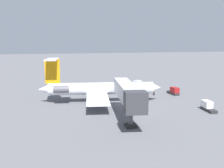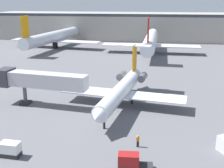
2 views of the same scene
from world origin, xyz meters
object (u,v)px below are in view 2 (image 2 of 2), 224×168
at_px(regional_jet, 122,89).
at_px(ground_crew_marshaller, 138,141).
at_px(baggage_tug_trailing, 132,162).
at_px(parked_airliner_centre, 151,41).
at_px(parked_airliner_west_mid, 54,37).
at_px(baggage_tug_lead, 8,150).
at_px(jet_bridge, 36,80).

relative_size(regional_jet, ground_crew_marshaller, 16.10).
bearing_deg(baggage_tug_trailing, parked_airliner_centre, 89.42).
xyz_separation_m(ground_crew_marshaller, parked_airliner_west_mid, (-37.54, 74.23, 3.54)).
xyz_separation_m(regional_jet, baggage_tug_lead, (-12.08, -19.77, -2.32)).
relative_size(jet_bridge, parked_airliner_centre, 0.42).
height_order(jet_bridge, baggage_tug_lead, jet_bridge).
height_order(jet_bridge, parked_airliner_west_mid, parked_airliner_west_mid).
relative_size(regional_jet, parked_airliner_centre, 0.66).
distance_m(baggage_tug_lead, parked_airliner_west_mid, 81.90).
relative_size(ground_crew_marshaller, parked_airliner_west_mid, 0.04).
distance_m(baggage_tug_trailing, parked_airliner_centre, 73.18).
bearing_deg(parked_airliner_centre, ground_crew_marshaller, -90.28).
bearing_deg(jet_bridge, parked_airliner_west_mid, 106.65).
bearing_deg(parked_airliner_west_mid, ground_crew_marshaller, -63.17).
bearing_deg(jet_bridge, regional_jet, 9.19).
distance_m(baggage_tug_lead, parked_airliner_centre, 74.44).
bearing_deg(ground_crew_marshaller, parked_airliner_west_mid, 116.83).
relative_size(baggage_tug_trailing, parked_airliner_west_mid, 0.09).
relative_size(jet_bridge, ground_crew_marshaller, 10.21).
height_order(regional_jet, parked_airliner_centre, parked_airliner_centre).
bearing_deg(jet_bridge, ground_crew_marshaller, -33.43).
xyz_separation_m(jet_bridge, parked_airliner_centre, (19.45, 55.28, -0.39)).
height_order(jet_bridge, parked_airliner_centre, parked_airliner_centre).
bearing_deg(regional_jet, baggage_tug_lead, -121.43).
bearing_deg(regional_jet, ground_crew_marshaller, -75.93).
distance_m(parked_airliner_west_mid, parked_airliner_centre, 38.40).
relative_size(ground_crew_marshaller, baggage_tug_lead, 0.41).
xyz_separation_m(regional_jet, baggage_tug_trailing, (3.38, -20.28, -2.32)).
bearing_deg(baggage_tug_trailing, baggage_tug_lead, 178.09).
distance_m(jet_bridge, baggage_tug_trailing, 26.14).
xyz_separation_m(parked_airliner_west_mid, parked_airliner_centre, (37.88, -6.33, 0.06)).
bearing_deg(parked_airliner_west_mid, regional_jet, -60.28).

